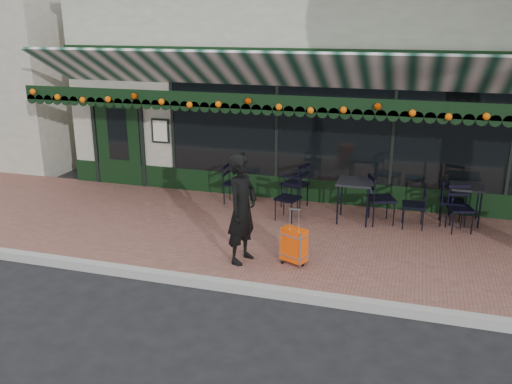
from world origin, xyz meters
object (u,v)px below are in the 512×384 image
(chair_b_right, at_px, (381,199))
(chair_solo, at_px, (234,184))
(cafe_table_b, at_px, (355,185))
(chair_b_front, at_px, (288,199))
(chair_a_right, at_px, (452,202))
(woman, at_px, (242,209))
(chair_a_front, at_px, (460,209))
(chair_a_left, at_px, (414,206))
(chair_b_left, at_px, (295,184))
(cafe_table_a, at_px, (467,190))
(suitcase, at_px, (294,245))

(chair_b_right, xyz_separation_m, chair_solo, (-3.07, 0.35, -0.06))
(cafe_table_b, height_order, chair_b_front, chair_b_front)
(chair_a_right, bearing_deg, chair_b_right, 102.85)
(woman, distance_m, chair_a_right, 4.28)
(chair_b_right, bearing_deg, chair_a_front, -112.27)
(chair_a_left, distance_m, chair_solo, 3.69)
(chair_b_left, bearing_deg, chair_a_left, 96.92)
(cafe_table_a, distance_m, chair_solo, 4.62)
(woman, relative_size, cafe_table_a, 2.39)
(chair_a_front, bearing_deg, chair_b_left, 155.54)
(suitcase, relative_size, cafe_table_b, 1.13)
(chair_b_left, xyz_separation_m, chair_solo, (-1.28, -0.12, -0.06))
(cafe_table_b, xyz_separation_m, chair_a_front, (1.94, 0.02, -0.30))
(chair_a_right, xyz_separation_m, chair_solo, (-4.37, 0.05, -0.03))
(chair_b_left, bearing_deg, chair_b_right, 94.27)
(chair_a_left, relative_size, chair_b_right, 0.88)
(chair_a_left, height_order, chair_a_right, chair_a_right)
(cafe_table_b, distance_m, chair_a_front, 1.96)
(chair_a_front, bearing_deg, chair_b_right, 163.66)
(cafe_table_a, distance_m, chair_a_front, 0.57)
(woman, xyz_separation_m, chair_a_right, (3.31, 2.68, -0.43))
(suitcase, xyz_separation_m, cafe_table_b, (0.69, 2.20, 0.42))
(cafe_table_b, distance_m, chair_b_left, 1.41)
(cafe_table_b, relative_size, chair_b_right, 0.84)
(chair_a_left, height_order, chair_b_front, chair_b_front)
(suitcase, distance_m, chair_b_front, 1.99)
(chair_solo, bearing_deg, chair_b_right, -95.10)
(suitcase, height_order, chair_a_left, suitcase)
(chair_b_left, height_order, chair_b_right, chair_b_right)
(chair_a_left, xyz_separation_m, chair_b_front, (-2.35, -0.29, 0.01))
(chair_a_front, height_order, chair_solo, chair_a_front)
(woman, bearing_deg, chair_a_right, -37.02)
(chair_a_right, distance_m, chair_b_right, 1.33)
(woman, xyz_separation_m, chair_b_front, (0.27, 2.05, -0.45))
(cafe_table_b, relative_size, chair_a_left, 0.95)
(cafe_table_b, bearing_deg, chair_b_left, 158.37)
(woman, distance_m, chair_b_right, 3.14)
(chair_a_left, xyz_separation_m, chair_b_right, (-0.60, 0.04, 0.06))
(woman, relative_size, chair_solo, 2.10)
(chair_solo, bearing_deg, cafe_table_b, -97.12)
(cafe_table_b, height_order, chair_b_left, chair_b_left)
(chair_a_right, xyz_separation_m, chair_b_left, (-3.09, 0.17, 0.03))
(chair_b_left, relative_size, chair_b_front, 1.11)
(woman, height_order, chair_b_front, woman)
(suitcase, xyz_separation_m, chair_a_front, (2.62, 2.22, 0.12))
(chair_a_right, distance_m, chair_a_front, 0.35)
(woman, bearing_deg, chair_b_right, -26.37)
(cafe_table_a, relative_size, chair_a_front, 0.86)
(cafe_table_a, bearing_deg, chair_b_right, -162.14)
(woman, height_order, chair_solo, woman)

